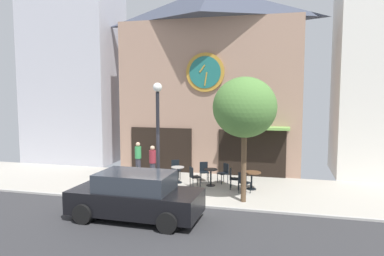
# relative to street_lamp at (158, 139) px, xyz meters

# --- Properties ---
(ground_plane) EXTENTS (27.29, 10.51, 0.13)m
(ground_plane) POSITION_rel_street_lamp_xyz_m (-0.02, -0.85, -2.33)
(ground_plane) COLOR #9E998E
(clock_building) EXTENTS (9.46, 4.22, 9.70)m
(clock_building) POSITION_rel_street_lamp_xyz_m (0.97, 5.82, 2.71)
(clock_building) COLOR #9E7A66
(clock_building) RESTS_ON ground_plane
(neighbor_building_left) EXTENTS (5.40, 3.47, 11.05)m
(neighbor_building_left) POSITION_rel_street_lamp_xyz_m (-7.54, 6.14, 3.22)
(neighbor_building_left) COLOR #B2B2BC
(neighbor_building_left) RESTS_ON ground_plane
(street_lamp) EXTENTS (0.36, 0.36, 4.53)m
(street_lamp) POSITION_rel_street_lamp_xyz_m (0.00, 0.00, 0.00)
(street_lamp) COLOR black
(street_lamp) RESTS_ON ground_plane
(street_tree) EXTENTS (2.39, 2.15, 4.74)m
(street_tree) POSITION_rel_street_lamp_xyz_m (3.41, 0.07, 1.28)
(street_tree) COLOR brown
(street_tree) RESTS_ON ground_plane
(cafe_table_center_right) EXTENTS (0.76, 0.76, 0.74)m
(cafe_table_center_right) POSITION_rel_street_lamp_xyz_m (-2.22, 0.83, -1.76)
(cafe_table_center_right) COLOR black
(cafe_table_center_right) RESTS_ON ground_plane
(cafe_table_center_left) EXTENTS (0.60, 0.60, 0.74)m
(cafe_table_center_left) POSITION_rel_street_lamp_xyz_m (0.16, 2.19, -1.82)
(cafe_table_center_left) COLOR black
(cafe_table_center_left) RESTS_ON ground_plane
(cafe_table_near_door) EXTENTS (0.62, 0.62, 0.75)m
(cafe_table_near_door) POSITION_rel_street_lamp_xyz_m (1.74, 2.05, -1.81)
(cafe_table_near_door) COLOR black
(cafe_table_near_door) RESTS_ON ground_plane
(cafe_table_near_curb) EXTENTS (0.80, 0.80, 0.76)m
(cafe_table_near_curb) POSITION_rel_street_lamp_xyz_m (3.56, 1.89, -1.74)
(cafe_table_near_curb) COLOR black
(cafe_table_near_curb) RESTS_ON ground_plane
(cafe_chair_facing_street) EXTENTS (0.57, 0.57, 0.90)m
(cafe_chair_facing_street) POSITION_rel_street_lamp_xyz_m (2.24, 2.69, -1.77)
(cafe_chair_facing_street) COLOR black
(cafe_chair_facing_street) RESTS_ON ground_plane
(cafe_chair_left_end) EXTENTS (0.42, 0.42, 0.90)m
(cafe_chair_left_end) POSITION_rel_street_lamp_xyz_m (2.76, 1.75, -1.77)
(cafe_chair_left_end) COLOR black
(cafe_chair_left_end) RESTS_ON ground_plane
(cafe_chair_near_lamp) EXTENTS (0.56, 0.56, 0.90)m
(cafe_chair_near_lamp) POSITION_rel_street_lamp_xyz_m (1.04, 1.63, -1.77)
(cafe_chair_near_lamp) COLOR black
(cafe_chair_near_lamp) RESTS_ON ground_plane
(cafe_chair_by_entrance) EXTENTS (0.54, 0.54, 0.90)m
(cafe_chair_by_entrance) POSITION_rel_street_lamp_xyz_m (-1.52, 1.22, -1.77)
(cafe_chair_by_entrance) COLOR black
(cafe_chair_by_entrance) RESTS_ON ground_plane
(cafe_chair_right_end) EXTENTS (0.54, 0.54, 0.90)m
(cafe_chair_right_end) POSITION_rel_street_lamp_xyz_m (3.30, 1.12, -1.77)
(cafe_chair_right_end) COLOR black
(cafe_chair_right_end) RESTS_ON ground_plane
(cafe_chair_mid_row) EXTENTS (0.52, 0.52, 0.90)m
(cafe_chair_mid_row) POSITION_rel_street_lamp_xyz_m (1.27, 2.77, -1.77)
(cafe_chair_mid_row) COLOR black
(cafe_chair_mid_row) RESTS_ON ground_plane
(cafe_chair_curbside) EXTENTS (0.54, 0.54, 0.90)m
(cafe_chair_curbside) POSITION_rel_street_lamp_xyz_m (-0.17, 2.95, -1.77)
(cafe_chair_curbside) COLOR black
(cafe_chair_curbside) RESTS_ON ground_plane
(pedestrian_green) EXTENTS (0.42, 0.42, 1.67)m
(pedestrian_green) POSITION_rel_street_lamp_xyz_m (-2.22, 3.20, -1.44)
(pedestrian_green) COLOR #2D2D38
(pedestrian_green) RESTS_ON ground_plane
(pedestrian_maroon) EXTENTS (0.45, 0.45, 1.67)m
(pedestrian_maroon) POSITION_rel_street_lamp_xyz_m (-1.09, 2.27, -1.44)
(pedestrian_maroon) COLOR #2D2D38
(pedestrian_maroon) RESTS_ON ground_plane
(parked_car_black) EXTENTS (4.34, 2.10, 1.55)m
(parked_car_black) POSITION_rel_street_lamp_xyz_m (0.17, -2.68, -1.54)
(parked_car_black) COLOR black
(parked_car_black) RESTS_ON ground_plane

